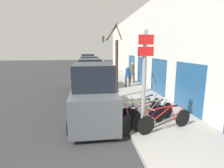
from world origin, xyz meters
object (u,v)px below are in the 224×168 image
at_px(bicycle_0, 165,120).
at_px(bicycle_3, 150,113).
at_px(signpost, 144,80).
at_px(parked_car_0, 93,95).
at_px(pedestrian_near, 132,71).
at_px(parked_car_3, 88,64).
at_px(bicycle_5, 145,108).
at_px(parked_car_2, 89,68).
at_px(traffic_light, 103,49).
at_px(bicycle_1, 144,117).
at_px(street_tree, 116,64).
at_px(pedestrian_far, 128,75).
at_px(parked_car_1, 91,76).
at_px(bicycle_2, 154,114).
at_px(bicycle_4, 140,111).

xyz_separation_m(bicycle_0, bicycle_3, (-0.26, 0.82, -0.01)).
bearing_deg(signpost, parked_car_0, 131.82).
bearing_deg(bicycle_3, pedestrian_near, -26.10).
bearing_deg(parked_car_3, bicycle_5, -80.32).
relative_size(parked_car_2, traffic_light, 1.08).
distance_m(bicycle_1, street_tree, 4.58).
bearing_deg(pedestrian_far, street_tree, 62.15).
bearing_deg(traffic_light, parked_car_3, 116.63).
xyz_separation_m(parked_car_1, traffic_light, (1.70, 7.79, 1.99)).
height_order(bicycle_2, bicycle_5, bicycle_2).
xyz_separation_m(signpost, parked_car_2, (-1.63, 13.68, -0.95)).
relative_size(bicycle_2, parked_car_2, 0.44).
relative_size(signpost, parked_car_2, 0.71).
xyz_separation_m(bicycle_2, bicycle_5, (-0.12, 0.77, -0.00)).
bearing_deg(bicycle_0, bicycle_3, 2.46).
distance_m(pedestrian_near, pedestrian_far, 1.76).
distance_m(parked_car_2, street_tree, 9.22).
height_order(pedestrian_far, traffic_light, traffic_light).
relative_size(bicycle_3, parked_car_0, 0.51).
xyz_separation_m(bicycle_2, pedestrian_near, (1.38, 8.60, 0.62)).
height_order(bicycle_4, parked_car_0, parked_car_0).
bearing_deg(parked_car_0, parked_car_3, 90.71).
height_order(bicycle_2, pedestrian_near, pedestrian_near).
xyz_separation_m(signpost, parked_car_3, (-1.63, 18.80, -0.93)).
bearing_deg(bicycle_0, bicycle_2, 2.78).
xyz_separation_m(bicycle_2, bicycle_4, (-0.42, 0.41, -0.02)).
xyz_separation_m(bicycle_0, bicycle_4, (-0.61, 1.00, -0.01)).
bearing_deg(parked_car_3, signpost, -82.51).
height_order(parked_car_1, parked_car_2, parked_car_1).
distance_m(bicycle_3, parked_car_0, 2.46).
height_order(signpost, pedestrian_near, signpost).
height_order(bicycle_2, traffic_light, traffic_light).
bearing_deg(traffic_light, parked_car_2, -136.63).
height_order(bicycle_5, street_tree, street_tree).
height_order(parked_car_2, street_tree, street_tree).
relative_size(bicycle_0, parked_car_1, 0.50).
bearing_deg(bicycle_1, pedestrian_far, -36.38).
height_order(bicycle_0, bicycle_5, bicycle_5).
bearing_deg(parked_car_1, bicycle_1, -74.51).
distance_m(bicycle_5, parked_car_3, 17.54).
bearing_deg(bicycle_5, bicycle_3, 152.19).
bearing_deg(bicycle_3, street_tree, -5.25).
bearing_deg(parked_car_3, bicycle_3, -80.37).
relative_size(bicycle_2, pedestrian_far, 1.29).
xyz_separation_m(parked_car_0, street_tree, (1.47, 2.85, 1.05)).
xyz_separation_m(bicycle_5, parked_car_0, (-2.16, 0.40, 0.55)).
bearing_deg(parked_car_2, bicycle_2, -83.20).
distance_m(bicycle_0, pedestrian_far, 7.64).
distance_m(signpost, bicycle_2, 1.72).
height_order(bicycle_4, parked_car_1, parked_car_1).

